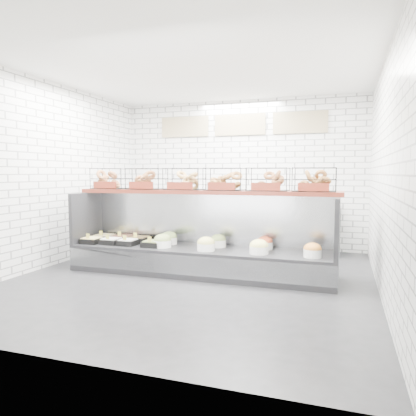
% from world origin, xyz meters
% --- Properties ---
extents(ground, '(5.50, 5.50, 0.00)m').
position_xyz_m(ground, '(0.00, 0.00, 0.00)').
color(ground, black).
rests_on(ground, ground).
extents(room_shell, '(5.02, 5.51, 3.01)m').
position_xyz_m(room_shell, '(0.00, 0.60, 2.06)').
color(room_shell, silver).
rests_on(room_shell, ground).
extents(display_case, '(4.00, 0.90, 1.20)m').
position_xyz_m(display_case, '(-0.02, 0.34, 0.33)').
color(display_case, black).
rests_on(display_case, ground).
extents(bagel_shelf, '(4.10, 0.50, 0.40)m').
position_xyz_m(bagel_shelf, '(-0.00, 0.52, 1.39)').
color(bagel_shelf, '#4E1810').
rests_on(bagel_shelf, display_case).
extents(prep_counter, '(4.00, 0.60, 1.20)m').
position_xyz_m(prep_counter, '(-0.00, 2.43, 0.47)').
color(prep_counter, '#93969B').
rests_on(prep_counter, ground).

